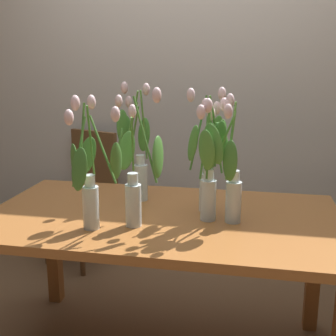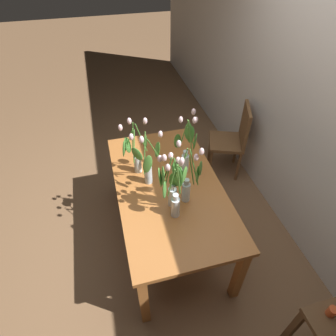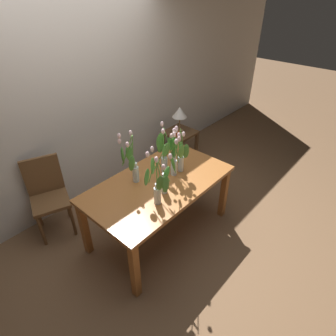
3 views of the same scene
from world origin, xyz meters
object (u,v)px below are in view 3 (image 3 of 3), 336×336
object	(u,v)px
tulip_vase_3	(175,158)
table_lamp	(180,113)
dining_table	(159,189)
pillar_candle	(177,134)
tulip_vase_1	(158,185)
dining_chair	(48,192)
tulip_vase_4	(165,153)
side_table	(180,138)
tulip_vase_0	(179,154)
tulip_vase_2	(164,177)
tulip_vase_5	(131,163)

from	to	relation	value
tulip_vase_3	table_lamp	xyz separation A→B (m)	(1.14, 0.89, -0.10)
dining_table	pillar_candle	distance (m)	1.44
tulip_vase_1	dining_chair	distance (m)	1.42
dining_table	tulip_vase_4	bearing A→B (deg)	24.74
side_table	pillar_candle	world-z (taller)	pillar_candle
table_lamp	pillar_candle	world-z (taller)	table_lamp
tulip_vase_0	tulip_vase_1	world-z (taller)	tulip_vase_1
tulip_vase_3	table_lamp	size ratio (longest dim) A/B	1.35
dining_table	side_table	world-z (taller)	dining_table
tulip_vase_2	tulip_vase_4	world-z (taller)	tulip_vase_2
dining_table	dining_chair	distance (m)	1.28
tulip_vase_3	tulip_vase_4	size ratio (longest dim) A/B	0.94
tulip_vase_0	table_lamp	size ratio (longest dim) A/B	1.38
table_lamp	side_table	bearing A→B (deg)	-99.45
tulip_vase_1	table_lamp	size ratio (longest dim) A/B	1.39
tulip_vase_2	pillar_candle	xyz separation A→B (m)	(1.30, 0.91, -0.33)
tulip_vase_2	tulip_vase_3	bearing A→B (deg)	19.66
tulip_vase_5	side_table	bearing A→B (deg)	21.74
dining_chair	side_table	distance (m)	2.14
tulip_vase_2	tulip_vase_5	world-z (taller)	tulip_vase_2
tulip_vase_4	side_table	size ratio (longest dim) A/B	1.03
tulip_vase_5	pillar_candle	size ratio (longest dim) A/B	7.73
tulip_vase_4	table_lamp	distance (m)	1.40
tulip_vase_1	tulip_vase_0	bearing A→B (deg)	20.83
dining_table	tulip_vase_4	world-z (taller)	tulip_vase_4
tulip_vase_4	side_table	bearing A→B (deg)	32.31
tulip_vase_1	pillar_candle	size ratio (longest dim) A/B	7.37
tulip_vase_3	side_table	bearing A→B (deg)	37.27
side_table	pillar_candle	xyz separation A→B (m)	(-0.14, -0.06, 0.16)
tulip_vase_0	tulip_vase_4	xyz separation A→B (m)	(-0.10, 0.12, 0.01)
tulip_vase_1	dining_chair	world-z (taller)	tulip_vase_1
tulip_vase_4	dining_chair	distance (m)	1.41
tulip_vase_5	tulip_vase_2	bearing A→B (deg)	-73.87
tulip_vase_2	table_lamp	bearing A→B (deg)	34.60
tulip_vase_1	tulip_vase_4	bearing A→B (deg)	36.25
tulip_vase_2	dining_chair	size ratio (longest dim) A/B	0.63
tulip_vase_3	dining_chair	world-z (taller)	tulip_vase_3
tulip_vase_3	side_table	world-z (taller)	tulip_vase_3
tulip_vase_0	tulip_vase_4	distance (m)	0.15
dining_chair	table_lamp	xyz separation A→B (m)	(2.14, -0.16, 0.33)
tulip_vase_0	tulip_vase_5	size ratio (longest dim) A/B	0.95
tulip_vase_2	tulip_vase_4	xyz separation A→B (m)	(0.27, 0.24, 0.05)
tulip_vase_5	dining_table	bearing A→B (deg)	-49.70
tulip_vase_4	table_lamp	xyz separation A→B (m)	(1.17, 0.76, -0.12)
tulip_vase_0	tulip_vase_3	xyz separation A→B (m)	(-0.07, -0.01, -0.01)
tulip_vase_2	tulip_vase_5	size ratio (longest dim) A/B	1.01
tulip_vase_0	tulip_vase_5	bearing A→B (deg)	153.00
tulip_vase_2	side_table	distance (m)	1.80
tulip_vase_0	tulip_vase_1	distance (m)	0.58
tulip_vase_1	dining_chair	bearing A→B (deg)	113.03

